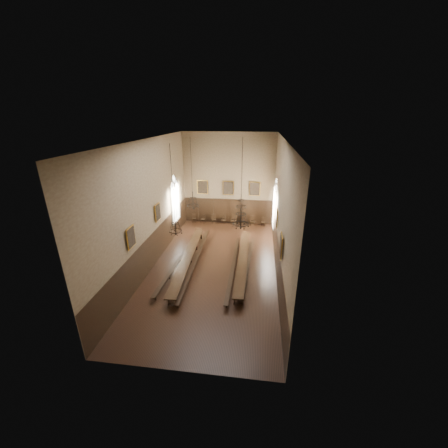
% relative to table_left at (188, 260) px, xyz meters
% --- Properties ---
extents(floor, '(9.00, 18.00, 0.02)m').
position_rel_table_left_xyz_m(floor, '(1.93, 0.08, -0.41)').
color(floor, black).
rests_on(floor, ground).
extents(ceiling, '(9.00, 18.00, 0.02)m').
position_rel_table_left_xyz_m(ceiling, '(1.93, 0.08, 8.61)').
color(ceiling, black).
rests_on(ceiling, ground).
extents(wall_back, '(9.00, 0.02, 9.00)m').
position_rel_table_left_xyz_m(wall_back, '(1.93, 9.09, 4.10)').
color(wall_back, '#7B694B').
rests_on(wall_back, ground).
extents(wall_front, '(9.00, 0.02, 9.00)m').
position_rel_table_left_xyz_m(wall_front, '(1.93, -8.93, 4.10)').
color(wall_front, '#7B694B').
rests_on(wall_front, ground).
extents(wall_left, '(0.02, 18.00, 9.00)m').
position_rel_table_left_xyz_m(wall_left, '(-2.58, 0.08, 4.10)').
color(wall_left, '#7B694B').
rests_on(wall_left, ground).
extents(wall_right, '(0.02, 18.00, 9.00)m').
position_rel_table_left_xyz_m(wall_right, '(6.44, 0.08, 4.10)').
color(wall_right, '#7B694B').
rests_on(wall_right, ground).
extents(wainscot_panelling, '(9.00, 18.00, 2.50)m').
position_rel_table_left_xyz_m(wainscot_panelling, '(1.93, 0.08, 0.85)').
color(wainscot_panelling, black).
rests_on(wainscot_panelling, floor).
extents(table_left, '(1.26, 10.36, 0.81)m').
position_rel_table_left_xyz_m(table_left, '(0.00, 0.00, 0.00)').
color(table_left, black).
rests_on(table_left, floor).
extents(table_right, '(0.69, 9.61, 0.75)m').
position_rel_table_left_xyz_m(table_right, '(4.03, 0.25, -0.03)').
color(table_right, black).
rests_on(table_right, floor).
extents(bench_left_outer, '(0.93, 10.05, 0.45)m').
position_rel_table_left_xyz_m(bench_left_outer, '(-0.67, 0.31, -0.11)').
color(bench_left_outer, black).
rests_on(bench_left_outer, floor).
extents(bench_left_inner, '(0.55, 10.75, 0.48)m').
position_rel_table_left_xyz_m(bench_left_inner, '(0.50, 0.14, -0.10)').
color(bench_left_inner, black).
rests_on(bench_left_inner, floor).
extents(bench_right_inner, '(0.28, 9.25, 0.42)m').
position_rel_table_left_xyz_m(bench_right_inner, '(3.38, -0.18, -0.14)').
color(bench_right_inner, black).
rests_on(bench_right_inner, floor).
extents(bench_right_outer, '(0.72, 9.00, 0.41)m').
position_rel_table_left_xyz_m(bench_right_outer, '(4.44, 0.14, -0.15)').
color(bench_right_outer, black).
rests_on(bench_right_outer, floor).
extents(chair_0, '(0.45, 0.45, 0.87)m').
position_rel_table_left_xyz_m(chair_0, '(-1.61, 8.67, -0.14)').
color(chair_0, black).
rests_on(chair_0, floor).
extents(chair_1, '(0.50, 0.50, 0.90)m').
position_rel_table_left_xyz_m(chair_1, '(-0.62, 8.55, -0.13)').
color(chair_1, black).
rests_on(chair_1, floor).
extents(chair_2, '(0.51, 0.51, 0.95)m').
position_rel_table_left_xyz_m(chair_2, '(0.51, 8.62, -0.12)').
color(chair_2, black).
rests_on(chair_2, floor).
extents(chair_3, '(0.50, 0.50, 0.90)m').
position_rel_table_left_xyz_m(chair_3, '(1.46, 8.63, -0.13)').
color(chair_3, black).
rests_on(chair_3, floor).
extents(chair_4, '(0.55, 0.55, 1.04)m').
position_rel_table_left_xyz_m(chair_4, '(2.53, 8.60, -0.09)').
color(chair_4, black).
rests_on(chair_4, floor).
extents(chair_5, '(0.40, 0.40, 0.88)m').
position_rel_table_left_xyz_m(chair_5, '(3.41, 8.54, -0.14)').
color(chair_5, black).
rests_on(chair_5, floor).
extents(chair_6, '(0.49, 0.49, 1.02)m').
position_rel_table_left_xyz_m(chair_6, '(4.45, 8.56, -0.10)').
color(chair_6, black).
rests_on(chair_6, floor).
extents(chair_7, '(0.43, 0.43, 0.87)m').
position_rel_table_left_xyz_m(chair_7, '(5.52, 8.55, -0.14)').
color(chair_7, black).
rests_on(chair_7, floor).
extents(chandelier_back_left, '(0.92, 0.92, 5.28)m').
position_rel_table_left_xyz_m(chandelier_back_left, '(-0.08, 2.48, 3.80)').
color(chandelier_back_left, black).
rests_on(chandelier_back_left, ceiling).
extents(chandelier_back_right, '(0.81, 0.81, 5.23)m').
position_rel_table_left_xyz_m(chandelier_back_right, '(3.64, 2.59, 3.88)').
color(chandelier_back_right, black).
rests_on(chandelier_back_right, ceiling).
extents(chandelier_front_left, '(0.79, 0.79, 5.34)m').
position_rel_table_left_xyz_m(chandelier_front_left, '(-0.02, -2.38, 3.79)').
color(chandelier_front_left, black).
rests_on(chandelier_front_left, ceiling).
extents(chandelier_front_right, '(0.95, 0.95, 4.64)m').
position_rel_table_left_xyz_m(chandelier_front_right, '(3.97, -2.48, 4.40)').
color(chandelier_front_right, black).
rests_on(chandelier_front_right, ceiling).
extents(portrait_back_0, '(1.10, 0.12, 1.40)m').
position_rel_table_left_xyz_m(portrait_back_0, '(-0.67, 8.96, 3.30)').
color(portrait_back_0, gold).
rests_on(portrait_back_0, wall_back).
extents(portrait_back_1, '(1.10, 0.12, 1.40)m').
position_rel_table_left_xyz_m(portrait_back_1, '(1.93, 8.96, 3.30)').
color(portrait_back_1, gold).
rests_on(portrait_back_1, wall_back).
extents(portrait_back_2, '(1.10, 0.12, 1.40)m').
position_rel_table_left_xyz_m(portrait_back_2, '(4.53, 8.96, 3.30)').
color(portrait_back_2, gold).
rests_on(portrait_back_2, wall_back).
extents(portrait_left_0, '(0.12, 1.00, 1.30)m').
position_rel_table_left_xyz_m(portrait_left_0, '(-2.45, 1.08, 3.30)').
color(portrait_left_0, gold).
rests_on(portrait_left_0, wall_left).
extents(portrait_left_1, '(0.12, 1.00, 1.30)m').
position_rel_table_left_xyz_m(portrait_left_1, '(-2.45, -3.42, 3.30)').
color(portrait_left_1, gold).
rests_on(portrait_left_1, wall_left).
extents(portrait_right_0, '(0.12, 1.00, 1.30)m').
position_rel_table_left_xyz_m(portrait_right_0, '(6.31, 1.08, 3.30)').
color(portrait_right_0, gold).
rests_on(portrait_right_0, wall_right).
extents(portrait_right_1, '(0.12, 1.00, 1.30)m').
position_rel_table_left_xyz_m(portrait_right_1, '(6.31, -3.42, 3.30)').
color(portrait_right_1, gold).
rests_on(portrait_right_1, wall_right).
extents(window_right, '(0.20, 2.20, 4.60)m').
position_rel_table_left_xyz_m(window_right, '(6.36, 5.58, 3.00)').
color(window_right, white).
rests_on(window_right, wall_right).
extents(window_left, '(0.20, 2.20, 4.60)m').
position_rel_table_left_xyz_m(window_left, '(-2.50, 5.58, 3.00)').
color(window_left, white).
rests_on(window_left, wall_left).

